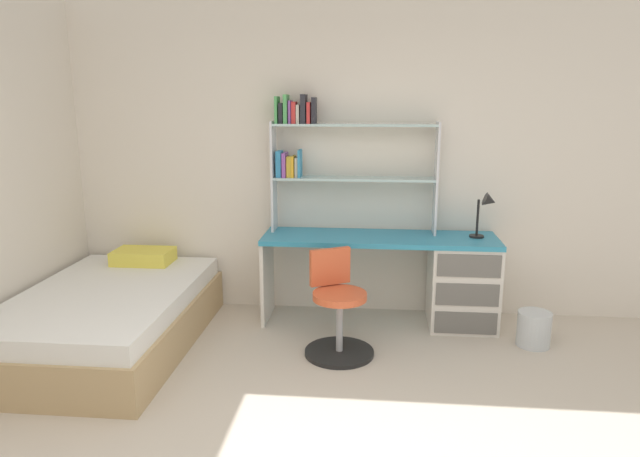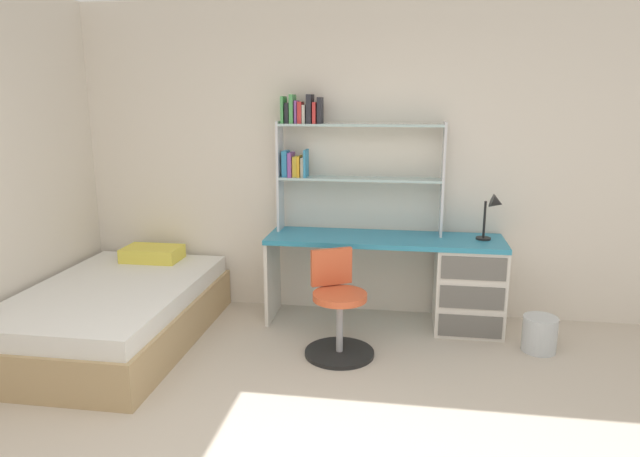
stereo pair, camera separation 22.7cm
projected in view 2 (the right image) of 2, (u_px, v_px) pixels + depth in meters
The scene contains 7 objects.
room_shell at pixel (137, 181), 3.69m from camera, with size 5.85×6.47×2.70m.
desk at pixel (446, 279), 4.67m from camera, with size 1.95×0.55×0.76m.
bookshelf_hutch at pixel (335, 150), 4.73m from camera, with size 1.39×0.22×1.15m.
desk_lamp at pixel (494, 210), 4.49m from camera, with size 0.20×0.17×0.38m.
swivel_chair at pixel (338, 315), 4.19m from camera, with size 0.52×0.52×0.78m.
bed_platform at pixel (115, 313), 4.43m from camera, with size 1.26×1.96×0.58m.
waste_bin at pixel (540, 334), 4.27m from camera, with size 0.26×0.26×0.27m, color silver.
Camera 2 is at (0.46, -2.12, 1.87)m, focal length 31.69 mm.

